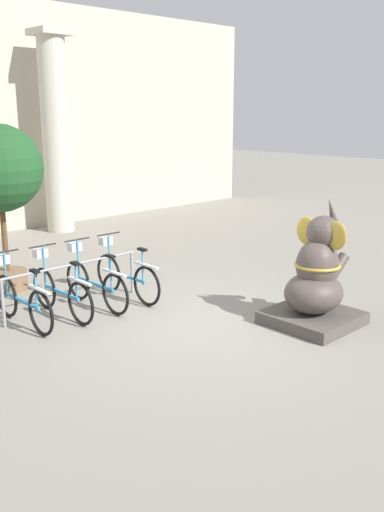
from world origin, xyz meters
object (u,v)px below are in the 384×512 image
bicycle_1 (60,291)px  elephant_statue (316,282)px  bicycle_3 (126,275)px  bicycle_0 (21,299)px  bicycle_2 (94,282)px

bicycle_1 → elephant_statue: (2.64, -2.98, 0.24)m
bicycle_3 → elephant_statue: (1.35, -2.98, 0.24)m
elephant_statue → bicycle_1: bearing=131.5°
bicycle_0 → bicycle_1: same height
bicycle_0 → bicycle_3: bearing=-1.3°
bicycle_0 → bicycle_2: same height
bicycle_1 → elephant_statue: bearing=-48.5°
bicycle_0 → elephant_statue: elephant_statue is taller
bicycle_2 → bicycle_3: same height
bicycle_1 → bicycle_2: same height
bicycle_1 → bicycle_2: size_ratio=1.00×
bicycle_3 → elephant_statue: size_ratio=0.91×
bicycle_2 → bicycle_3: (0.65, 0.00, 0.00)m
bicycle_1 → bicycle_3: (1.29, -0.00, 0.00)m
bicycle_1 → bicycle_3: same height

